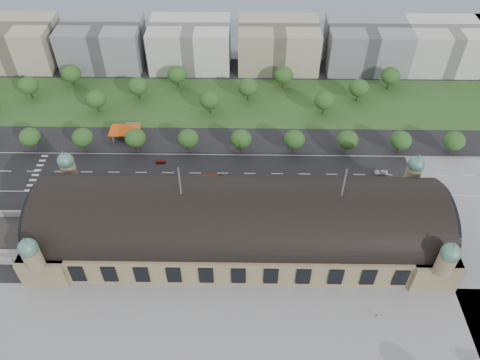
{
  "coord_description": "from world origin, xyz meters",
  "views": [
    {
      "loc": [
        1.83,
        -112.61,
        139.67
      ],
      "look_at": [
        -0.05,
        19.15,
        14.0
      ],
      "focal_mm": 35.0,
      "sensor_mm": 36.0,
      "label": 1
    }
  ],
  "objects_px": {
    "traffic_car_3": "(161,162)",
    "pedestrian_0": "(376,316)",
    "parked_car_1": "(91,197)",
    "parked_car_2": "(130,192)",
    "traffic_car_2": "(116,188)",
    "parked_car_5": "(135,195)",
    "petrol_station": "(129,129)",
    "parked_car_3": "(163,195)",
    "bus_mid": "(285,185)",
    "parked_car_6": "(131,192)",
    "traffic_car_6": "(381,172)",
    "traffic_car_4": "(239,188)",
    "bus_east": "(283,189)",
    "parked_car_4": "(176,199)",
    "parked_car_0": "(91,197)",
    "bus_west": "(207,180)"
  },
  "relations": [
    {
      "from": "parked_car_5",
      "to": "bus_east",
      "type": "distance_m",
      "value": 62.25
    },
    {
      "from": "petrol_station",
      "to": "parked_car_4",
      "type": "relative_size",
      "value": 3.09
    },
    {
      "from": "parked_car_0",
      "to": "parked_car_2",
      "type": "height_order",
      "value": "parked_car_2"
    },
    {
      "from": "parked_car_2",
      "to": "bus_east",
      "type": "distance_m",
      "value": 64.48
    },
    {
      "from": "parked_car_0",
      "to": "bus_east",
      "type": "bearing_deg",
      "value": 59.09
    },
    {
      "from": "parked_car_5",
      "to": "bus_east",
      "type": "height_order",
      "value": "bus_east"
    },
    {
      "from": "traffic_car_3",
      "to": "parked_car_0",
      "type": "bearing_deg",
      "value": 124.53
    },
    {
      "from": "petrol_station",
      "to": "parked_car_4",
      "type": "bearing_deg",
      "value": -58.21
    },
    {
      "from": "parked_car_0",
      "to": "parked_car_3",
      "type": "relative_size",
      "value": 1.03
    },
    {
      "from": "traffic_car_3",
      "to": "parked_car_1",
      "type": "xyz_separation_m",
      "value": [
        -25.86,
        -22.59,
        0.11
      ]
    },
    {
      "from": "parked_car_5",
      "to": "bus_mid",
      "type": "height_order",
      "value": "bus_mid"
    },
    {
      "from": "parked_car_0",
      "to": "parked_car_4",
      "type": "bearing_deg",
      "value": 53.78
    },
    {
      "from": "parked_car_1",
      "to": "parked_car_4",
      "type": "xyz_separation_m",
      "value": [
        35.44,
        -0.87,
        -0.01
      ]
    },
    {
      "from": "parked_car_0",
      "to": "parked_car_5",
      "type": "distance_m",
      "value": 17.86
    },
    {
      "from": "traffic_car_6",
      "to": "parked_car_1",
      "type": "relative_size",
      "value": 1.08
    },
    {
      "from": "parked_car_1",
      "to": "parked_car_3",
      "type": "bearing_deg",
      "value": 64.72
    },
    {
      "from": "traffic_car_4",
      "to": "bus_mid",
      "type": "distance_m",
      "value": 19.39
    },
    {
      "from": "traffic_car_3",
      "to": "parked_car_2",
      "type": "relative_size",
      "value": 0.82
    },
    {
      "from": "parked_car_5",
      "to": "bus_west",
      "type": "distance_m",
      "value": 31.1
    },
    {
      "from": "parked_car_1",
      "to": "parked_car_4",
      "type": "distance_m",
      "value": 35.45
    },
    {
      "from": "petrol_station",
      "to": "parked_car_2",
      "type": "relative_size",
      "value": 2.55
    },
    {
      "from": "parked_car_1",
      "to": "parked_car_2",
      "type": "bearing_deg",
      "value": 73.1
    },
    {
      "from": "traffic_car_2",
      "to": "parked_car_2",
      "type": "relative_size",
      "value": 1.01
    },
    {
      "from": "bus_mid",
      "to": "parked_car_0",
      "type": "bearing_deg",
      "value": 97.91
    },
    {
      "from": "parked_car_3",
      "to": "bus_mid",
      "type": "bearing_deg",
      "value": 63.04
    },
    {
      "from": "bus_west",
      "to": "traffic_car_3",
      "type": "bearing_deg",
      "value": 54.96
    },
    {
      "from": "traffic_car_4",
      "to": "parked_car_0",
      "type": "bearing_deg",
      "value": -91.36
    },
    {
      "from": "parked_car_1",
      "to": "parked_car_5",
      "type": "bearing_deg",
      "value": 67.2
    },
    {
      "from": "parked_car_0",
      "to": "parked_car_5",
      "type": "relative_size",
      "value": 0.81
    },
    {
      "from": "parked_car_5",
      "to": "bus_mid",
      "type": "bearing_deg",
      "value": 69.97
    },
    {
      "from": "petrol_station",
      "to": "parked_car_3",
      "type": "distance_m",
      "value": 47.11
    },
    {
      "from": "traffic_car_2",
      "to": "parked_car_5",
      "type": "height_order",
      "value": "traffic_car_2"
    },
    {
      "from": "parked_car_1",
      "to": "bus_mid",
      "type": "xyz_separation_m",
      "value": [
        80.76,
        7.34,
        0.76
      ]
    },
    {
      "from": "traffic_car_2",
      "to": "parked_car_0",
      "type": "relative_size",
      "value": 1.32
    },
    {
      "from": "bus_mid",
      "to": "parked_car_6",
      "type": "bearing_deg",
      "value": 96.6
    },
    {
      "from": "traffic_car_4",
      "to": "parked_car_2",
      "type": "bearing_deg",
      "value": -93.07
    },
    {
      "from": "parked_car_3",
      "to": "bus_mid",
      "type": "distance_m",
      "value": 51.52
    },
    {
      "from": "traffic_car_4",
      "to": "parked_car_4",
      "type": "distance_m",
      "value": 26.95
    },
    {
      "from": "traffic_car_4",
      "to": "traffic_car_6",
      "type": "height_order",
      "value": "traffic_car_6"
    },
    {
      "from": "petrol_station",
      "to": "traffic_car_2",
      "type": "bearing_deg",
      "value": -88.0
    },
    {
      "from": "traffic_car_2",
      "to": "bus_west",
      "type": "height_order",
      "value": "bus_west"
    },
    {
      "from": "parked_car_4",
      "to": "petrol_station",
      "type": "bearing_deg",
      "value": -177.53
    },
    {
      "from": "traffic_car_6",
      "to": "bus_mid",
      "type": "bearing_deg",
      "value": -75.29
    },
    {
      "from": "traffic_car_3",
      "to": "pedestrian_0",
      "type": "height_order",
      "value": "pedestrian_0"
    },
    {
      "from": "parked_car_1",
      "to": "pedestrian_0",
      "type": "relative_size",
      "value": 2.83
    },
    {
      "from": "parked_car_1",
      "to": "traffic_car_4",
      "type": "bearing_deg",
      "value": 67.49
    },
    {
      "from": "petrol_station",
      "to": "traffic_car_6",
      "type": "distance_m",
      "value": 118.5
    },
    {
      "from": "parked_car_2",
      "to": "bus_mid",
      "type": "bearing_deg",
      "value": 71.95
    },
    {
      "from": "petrol_station",
      "to": "bus_mid",
      "type": "bearing_deg",
      "value": -26.37
    },
    {
      "from": "bus_mid",
      "to": "bus_east",
      "type": "height_order",
      "value": "bus_east"
    }
  ]
}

